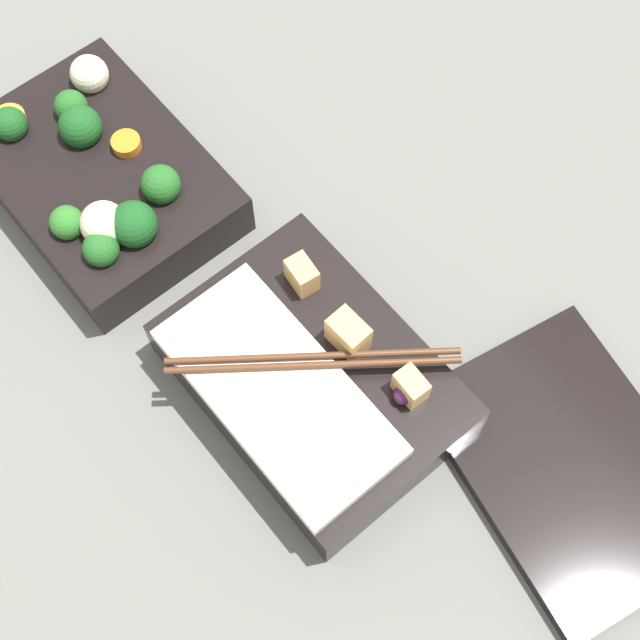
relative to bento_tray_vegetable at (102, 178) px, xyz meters
The scene contains 4 objects.
ground_plane 0.14m from the bento_tray_vegetable, ahead, with size 3.00×3.00×0.00m, color slate.
bento_tray_vegetable is the anchor object (origin of this frame).
bento_tray_rice 0.24m from the bento_tray_vegetable, ahead, with size 0.21×0.17×0.07m.
bento_lid 0.43m from the bento_tray_vegetable, 17.43° to the left, with size 0.21×0.15×0.01m, color black.
Camera 1 is at (0.29, -0.13, 0.64)m, focal length 50.00 mm.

